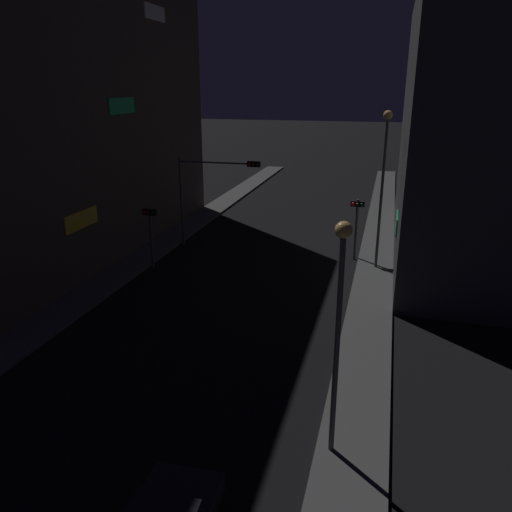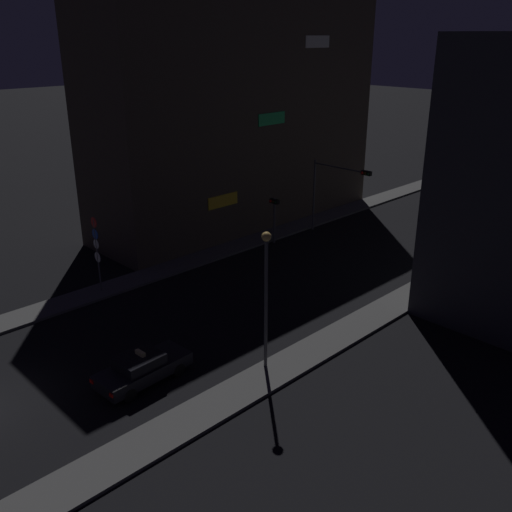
{
  "view_description": "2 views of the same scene",
  "coord_description": "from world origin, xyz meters",
  "px_view_note": "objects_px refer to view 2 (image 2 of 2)",
  "views": [
    {
      "loc": [
        7.24,
        -0.76,
        10.05
      ],
      "look_at": [
        2.02,
        18.81,
        3.12
      ],
      "focal_mm": 35.24,
      "sensor_mm": 36.0,
      "label": 1
    },
    {
      "loc": [
        22.49,
        -5.31,
        14.86
      ],
      "look_at": [
        1.06,
        15.69,
        3.09
      ],
      "focal_mm": 39.74,
      "sensor_mm": 36.0,
      "label": 2
    }
  ],
  "objects_px": {
    "traffic_light_left_kerb": "(274,211)",
    "sign_pole_left": "(97,248)",
    "traffic_light_overhead": "(334,184)",
    "taxi": "(143,368)",
    "traffic_light_right_kerb": "(441,231)",
    "street_lamp_near_block": "(266,283)",
    "street_lamp_far_block": "(455,193)"
  },
  "relations": [
    {
      "from": "traffic_light_right_kerb",
      "to": "traffic_light_overhead",
      "type": "bearing_deg",
      "value": 179.24
    },
    {
      "from": "traffic_light_left_kerb",
      "to": "street_lamp_far_block",
      "type": "xyz_separation_m",
      "value": [
        12.49,
        3.02,
        3.19
      ]
    },
    {
      "from": "traffic_light_overhead",
      "to": "street_lamp_near_block",
      "type": "xyz_separation_m",
      "value": [
        9.86,
        -17.45,
        0.29
      ]
    },
    {
      "from": "traffic_light_right_kerb",
      "to": "street_lamp_near_block",
      "type": "bearing_deg",
      "value": -87.74
    },
    {
      "from": "street_lamp_far_block",
      "to": "taxi",
      "type": "bearing_deg",
      "value": -100.43
    },
    {
      "from": "traffic_light_left_kerb",
      "to": "sign_pole_left",
      "type": "xyz_separation_m",
      "value": [
        -1.22,
        -14.06,
        0.43
      ]
    },
    {
      "from": "traffic_light_right_kerb",
      "to": "sign_pole_left",
      "type": "xyz_separation_m",
      "value": [
        -12.39,
        -18.5,
        0.32
      ]
    },
    {
      "from": "taxi",
      "to": "sign_pole_left",
      "type": "bearing_deg",
      "value": 160.1
    },
    {
      "from": "sign_pole_left",
      "to": "taxi",
      "type": "bearing_deg",
      "value": -19.9
    },
    {
      "from": "traffic_light_left_kerb",
      "to": "traffic_light_right_kerb",
      "type": "relative_size",
      "value": 0.96
    },
    {
      "from": "sign_pole_left",
      "to": "street_lamp_near_block",
      "type": "bearing_deg",
      "value": 5.13
    },
    {
      "from": "traffic_light_left_kerb",
      "to": "taxi",
      "type": "bearing_deg",
      "value": -63.8
    },
    {
      "from": "traffic_light_overhead",
      "to": "traffic_light_left_kerb",
      "type": "distance_m",
      "value": 5.23
    },
    {
      "from": "traffic_light_right_kerb",
      "to": "sign_pole_left",
      "type": "bearing_deg",
      "value": -123.81
    },
    {
      "from": "traffic_light_left_kerb",
      "to": "street_lamp_near_block",
      "type": "bearing_deg",
      "value": -47.4
    },
    {
      "from": "taxi",
      "to": "street_lamp_far_block",
      "type": "xyz_separation_m",
      "value": [
        3.81,
        20.67,
        5.0
      ]
    },
    {
      "from": "traffic_light_right_kerb",
      "to": "street_lamp_far_block",
      "type": "xyz_separation_m",
      "value": [
        1.32,
        -1.41,
        3.09
      ]
    },
    {
      "from": "taxi",
      "to": "street_lamp_near_block",
      "type": "relative_size",
      "value": 0.67
    },
    {
      "from": "traffic_light_overhead",
      "to": "street_lamp_far_block",
      "type": "relative_size",
      "value": 0.66
    },
    {
      "from": "taxi",
      "to": "traffic_light_left_kerb",
      "type": "distance_m",
      "value": 19.75
    },
    {
      "from": "sign_pole_left",
      "to": "street_lamp_far_block",
      "type": "xyz_separation_m",
      "value": [
        13.71,
        17.08,
        2.76
      ]
    },
    {
      "from": "traffic_light_right_kerb",
      "to": "street_lamp_near_block",
      "type": "xyz_separation_m",
      "value": [
        0.68,
        -17.32,
        1.81
      ]
    },
    {
      "from": "traffic_light_overhead",
      "to": "traffic_light_right_kerb",
      "type": "distance_m",
      "value": 9.3
    },
    {
      "from": "traffic_light_overhead",
      "to": "traffic_light_left_kerb",
      "type": "xyz_separation_m",
      "value": [
        -1.99,
        -4.56,
        -1.62
      ]
    },
    {
      "from": "street_lamp_near_block",
      "to": "street_lamp_far_block",
      "type": "xyz_separation_m",
      "value": [
        0.64,
        15.91,
        1.28
      ]
    },
    {
      "from": "street_lamp_near_block",
      "to": "sign_pole_left",
      "type": "bearing_deg",
      "value": -174.87
    },
    {
      "from": "traffic_light_left_kerb",
      "to": "sign_pole_left",
      "type": "distance_m",
      "value": 14.12
    },
    {
      "from": "taxi",
      "to": "sign_pole_left",
      "type": "distance_m",
      "value": 10.77
    },
    {
      "from": "traffic_light_overhead",
      "to": "street_lamp_near_block",
      "type": "distance_m",
      "value": 20.04
    },
    {
      "from": "taxi",
      "to": "traffic_light_right_kerb",
      "type": "height_order",
      "value": "traffic_light_right_kerb"
    },
    {
      "from": "taxi",
      "to": "street_lamp_near_block",
      "type": "height_order",
      "value": "street_lamp_near_block"
    },
    {
      "from": "street_lamp_near_block",
      "to": "street_lamp_far_block",
      "type": "relative_size",
      "value": 0.78
    }
  ]
}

